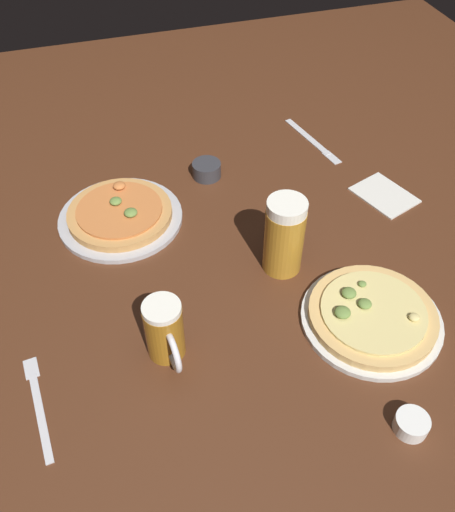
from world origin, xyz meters
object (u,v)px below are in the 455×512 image
pizza_plate_near (372,316)px  beer_mug_dark (165,331)px  fork_left (38,404)px  ramekin_butter (207,170)px  napkin_folded (384,194)px  beer_mug_amber (284,235)px  pizza_plate_far (120,215)px  knife_right (312,141)px  ramekin_sauce (411,424)px

pizza_plate_near → beer_mug_dark: bearing=173.4°
pizza_plate_near → fork_left: bearing=179.6°
ramekin_butter → napkin_folded: 0.45m
pizza_plate_near → beer_mug_amber: size_ratio=1.56×
pizza_plate_far → fork_left: (-0.22, -0.44, -0.01)m
ramekin_butter → napkin_folded: ramekin_butter is taller
ramekin_butter → knife_right: ramekin_butter is taller
pizza_plate_far → knife_right: size_ratio=1.21×
napkin_folded → knife_right: size_ratio=0.60×
pizza_plate_far → beer_mug_dark: (0.02, -0.40, 0.05)m
beer_mug_amber → pizza_plate_far: bearing=141.8°
beer_mug_dark → ramekin_sauce: beer_mug_dark is taller
pizza_plate_near → beer_mug_dark: beer_mug_dark is taller
pizza_plate_far → ramekin_butter: 0.26m
ramekin_sauce → ramekin_butter: (-0.14, 0.78, 0.00)m
beer_mug_dark → ramekin_sauce: bearing=-37.1°
pizza_plate_far → beer_mug_amber: beer_mug_amber is taller
pizza_plate_far → ramekin_sauce: (0.39, -0.67, -0.00)m
beer_mug_dark → napkin_folded: (0.62, 0.30, -0.06)m
pizza_plate_far → beer_mug_amber: bearing=-38.2°
pizza_plate_near → ramekin_sauce: 0.23m
pizza_plate_far → napkin_folded: (0.65, -0.10, -0.01)m
napkin_folded → fork_left: size_ratio=0.66×
beer_mug_amber → knife_right: 0.49m
napkin_folded → ramekin_butter: bearing=152.8°
ramekin_butter → knife_right: (0.33, 0.06, -0.02)m
ramekin_sauce → fork_left: ramekin_sauce is taller
fork_left → knife_right: bearing=37.9°
beer_mug_dark → napkin_folded: beer_mug_dark is taller
napkin_folded → beer_mug_amber: bearing=-156.4°
ramekin_butter → fork_left: ramekin_butter is taller
beer_mug_dark → fork_left: bearing=-170.1°
beer_mug_dark → napkin_folded: bearing=25.6°
ramekin_butter → fork_left: bearing=-130.1°
ramekin_sauce → knife_right: ramekin_sauce is taller
beer_mug_dark → ramekin_butter: beer_mug_dark is taller
pizza_plate_far → ramekin_butter: size_ratio=3.95×
ramekin_butter → fork_left: (-0.46, -0.55, -0.02)m
pizza_plate_far → knife_right: bearing=16.6°
ramekin_sauce → ramekin_butter: ramekin_butter is taller
ramekin_sauce → ramekin_butter: size_ratio=0.79×
ramekin_butter → pizza_plate_near: bearing=-71.3°
beer_mug_amber → napkin_folded: (0.33, 0.14, -0.08)m
beer_mug_dark → ramekin_butter: bearing=66.7°
pizza_plate_near → fork_left: size_ratio=1.28×
beer_mug_dark → pizza_plate_near: bearing=-6.6°
ramekin_sauce → fork_left: (-0.60, 0.23, -0.01)m
beer_mug_dark → ramekin_butter: (0.22, 0.50, -0.05)m
pizza_plate_far → napkin_folded: pizza_plate_far is taller
fork_left → pizza_plate_far: bearing=63.7°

